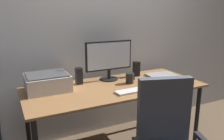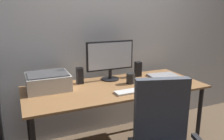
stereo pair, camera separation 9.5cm
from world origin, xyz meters
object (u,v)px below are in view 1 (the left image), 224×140
printer (47,82)px  coffee_mug (130,78)px  keyboard (130,91)px  speaker_left (79,76)px  desk (115,93)px  mouse (149,86)px  laptop (161,75)px  speaker_right (136,69)px  monitor (109,58)px

printer → coffee_mug: bearing=-11.0°
keyboard → speaker_left: size_ratio=1.71×
desk → mouse: (0.28, -0.19, 0.09)m
mouse → laptop: bearing=24.6°
coffee_mug → mouse: bearing=-65.8°
desk → speaker_right: 0.48m
monitor → printer: 0.70m
mouse → printer: printer is taller
monitor → speaker_left: (-0.35, -0.01, -0.16)m
monitor → printer: size_ratio=1.33×
monitor → speaker_right: 0.38m
keyboard → mouse: size_ratio=3.02×
coffee_mug → keyboard: bearing=-118.8°
speaker_right → printer: 1.03m
monitor → keyboard: 0.51m
coffee_mug → speaker_left: size_ratio=0.64×
desk → coffee_mug: bearing=6.8°
mouse → coffee_mug: size_ratio=0.88×
printer → speaker_right: bearing=2.8°
monitor → coffee_mug: 0.32m
keyboard → coffee_mug: coffee_mug is taller
desk → mouse: size_ratio=18.72×
monitor → laptop: size_ratio=1.67×
speaker_right → coffee_mug: bearing=-135.3°
keyboard → monitor: bearing=89.3°
coffee_mug → laptop: (0.46, 0.06, -0.04)m
desk → mouse: bearing=-34.6°
desk → monitor: (0.04, 0.24, 0.32)m
printer → monitor: bearing=4.9°
coffee_mug → speaker_left: bearing=156.8°
laptop → desk: bearing=-166.8°
laptop → speaker_right: 0.30m
mouse → desk: bearing=133.0°
keyboard → speaker_right: 0.57m
laptop → printer: size_ratio=0.80×
keyboard → mouse: bearing=5.7°
speaker_right → monitor: bearing=178.7°
coffee_mug → speaker_left: speaker_left is taller
mouse → monitor: bearing=106.2°
printer → desk: bearing=-15.8°
keyboard → laptop: (0.60, 0.31, 0.00)m
monitor → keyboard: monitor is taller
mouse → coffee_mug: bearing=101.8°
desk → printer: bearing=164.2°
speaker_right → mouse: bearing=-105.3°
desk → mouse: 0.35m
speaker_left → speaker_right: same height
desk → monitor: bearing=79.5°
coffee_mug → printer: size_ratio=0.27×
keyboard → printer: size_ratio=0.72×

